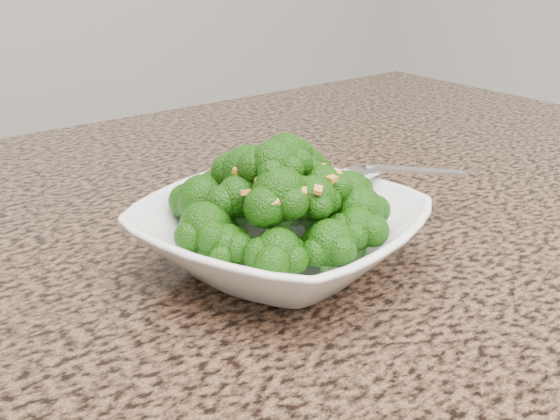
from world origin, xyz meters
TOP-DOWN VIEW (x-y plane):
  - granite_counter at (0.00, 0.30)m, footprint 1.64×1.04m
  - bowl at (0.12, 0.30)m, footprint 0.27×0.27m
  - broccoli_pile at (0.12, 0.30)m, footprint 0.19×0.19m
  - garlic_topping at (0.12, 0.30)m, footprint 0.12×0.12m
  - fork at (0.23, 0.30)m, footprint 0.19×0.06m

SIDE VIEW (x-z plane):
  - granite_counter at x=0.00m, z-range 0.87..0.90m
  - bowl at x=0.12m, z-range 0.90..0.95m
  - fork at x=0.23m, z-range 0.95..0.97m
  - broccoli_pile at x=0.12m, z-range 0.95..1.03m
  - garlic_topping at x=0.12m, z-range 1.03..1.04m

